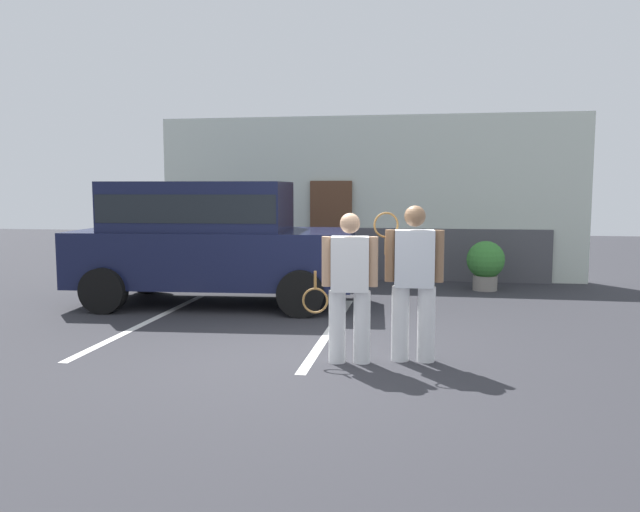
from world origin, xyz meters
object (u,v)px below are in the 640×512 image
object	(u,v)px
tennis_player_man	(349,286)
potted_plant_by_porch	(486,263)
parked_suv	(209,236)
tennis_player_woman	(414,281)

from	to	relation	value
tennis_player_man	potted_plant_by_porch	world-z (taller)	tennis_player_man
parked_suv	tennis_player_man	distance (m)	4.21
parked_suv	tennis_player_man	xyz separation A→B (m)	(2.74, -3.18, -0.28)
tennis_player_man	tennis_player_woman	distance (m)	0.73
parked_suv	tennis_player_man	world-z (taller)	parked_suv
tennis_player_man	potted_plant_by_porch	size ratio (longest dim) A/B	1.77
parked_suv	tennis_player_woman	world-z (taller)	parked_suv
tennis_player_woman	potted_plant_by_porch	bearing A→B (deg)	-106.82
parked_suv	potted_plant_by_porch	bearing A→B (deg)	20.87
parked_suv	tennis_player_woman	xyz separation A→B (m)	(3.45, -3.00, -0.23)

